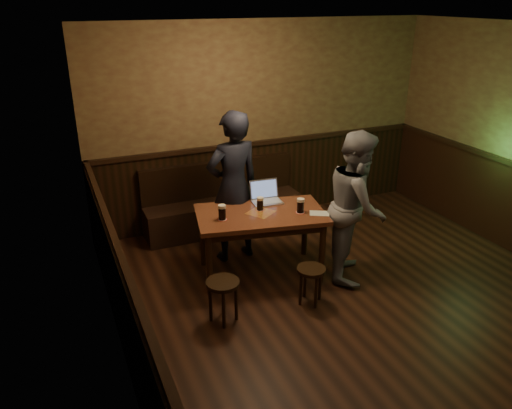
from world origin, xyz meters
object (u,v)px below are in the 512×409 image
at_px(stool_left, 223,289).
at_px(pint_left, 222,212).
at_px(bench, 222,208).
at_px(person_suit, 233,187).
at_px(laptop, 266,196).
at_px(pint_right, 300,206).
at_px(person_grey, 357,206).
at_px(pub_table, 261,221).
at_px(pint_mid, 260,204).
at_px(stool_right, 311,275).

distance_m(stool_left, pint_left, 0.92).
bearing_deg(bench, person_suit, -99.77).
xyz_separation_m(bench, laptop, (0.19, -1.04, 0.53)).
bearing_deg(pint_left, person_suit, 57.34).
distance_m(stool_left, laptop, 1.46).
bearing_deg(person_suit, pint_right, 122.82).
height_order(bench, person_suit, person_suit).
distance_m(laptop, person_grey, 1.09).
bearing_deg(pint_right, stool_left, -154.29).
bearing_deg(pint_right, pub_table, 156.95).
xyz_separation_m(person_suit, person_grey, (1.14, -0.94, -0.07)).
relative_size(pint_right, laptop, 0.46).
bearing_deg(pint_mid, person_suit, 111.22).
distance_m(bench, pint_mid, 1.38).
bearing_deg(pint_mid, stool_right, -75.99).
relative_size(stool_right, pint_right, 2.45).
bearing_deg(pint_mid, person_grey, -27.35).
xyz_separation_m(stool_left, pint_mid, (0.75, 0.80, 0.49)).
height_order(pint_mid, laptop, laptop).
xyz_separation_m(laptop, person_suit, (-0.34, 0.21, 0.09)).
bearing_deg(person_grey, person_suit, 83.97).
xyz_separation_m(bench, stool_right, (0.24, -2.13, 0.02)).
distance_m(pub_table, stool_right, 0.90).
relative_size(stool_left, person_grey, 0.26).
bearing_deg(pint_mid, bench, 91.04).
height_order(pint_left, pint_mid, pint_left).
height_order(stool_left, pint_right, pint_right).
bearing_deg(pint_left, laptop, 24.24).
bearing_deg(bench, person_grey, -60.57).
distance_m(pint_right, laptop, 0.52).
relative_size(bench, stool_right, 5.23).
distance_m(bench, pint_left, 1.53).
height_order(bench, stool_right, bench).
bearing_deg(stool_left, pint_mid, 46.64).
bearing_deg(person_suit, person_grey, 133.82).
xyz_separation_m(pub_table, pint_mid, (0.02, 0.07, 0.18)).
distance_m(stool_right, person_suit, 1.47).
relative_size(pub_table, laptop, 4.27).
relative_size(stool_left, pint_mid, 2.87).
bearing_deg(laptop, person_grey, -37.23).
bearing_deg(stool_left, laptop, 47.85).
height_order(pint_right, person_suit, person_suit).
bearing_deg(person_suit, stool_left, 57.57).
xyz_separation_m(pub_table, stool_left, (-0.73, -0.73, -0.31)).
relative_size(pub_table, person_grey, 0.92).
bearing_deg(stool_left, pint_left, 70.01).
height_order(pub_table, pint_left, pint_left).
relative_size(pub_table, pint_mid, 9.96).
xyz_separation_m(pub_table, pint_left, (-0.47, -0.01, 0.19)).
bearing_deg(person_suit, pint_left, 50.45).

